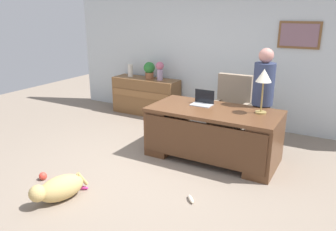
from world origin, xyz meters
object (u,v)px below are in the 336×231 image
Objects in this scene: credenza at (146,96)px; potted_plant at (149,70)px; desk at (212,132)px; dog_toy_ball at (43,176)px; dog_lying at (58,189)px; desk_lamp at (264,78)px; vase_with_flowers at (160,70)px; vase_empty at (130,70)px; dog_toy_plush at (191,199)px; person_standing at (262,101)px; dog_toy_bone at (81,188)px; armchair at (231,112)px; laptop at (203,101)px.

potted_plant is at bearing 0.82° from credenza.
potted_plant reaches higher than desk.
dog_toy_ball is at bearing -82.60° from credenza.
desk_lamp reaches higher than dog_lying.
vase_with_flowers is at bearing 0.22° from credenza.
vase_empty is (-2.55, 1.47, 0.50)m from desk.
person_standing is at bearing 80.11° from dog_toy_plush.
desk is 18.33× the size of dog_toy_ball.
potted_plant reaches higher than dog_toy_bone.
vase_empty is at bearing 114.69° from dog_toy_bone.
potted_plant is 3.45m from dog_toy_bone.
credenza reaches higher than desk.
vase_with_flowers reaches higher than potted_plant.
potted_plant reaches higher than armchair.
credenza is at bearing 131.37° from dog_toy_plush.
desk_lamp is at bearing 50.57° from dog_lying.
armchair is 6.25× the size of dog_toy_plush.
dog_lying is at bearing -151.29° from dog_toy_plush.
credenza is 1.31× the size of armchair.
armchair is 2.15m from potted_plant.
vase_with_flowers reaches higher than armchair.
laptop is at bearing 67.82° from dog_lying.
desk_lamp is 1.77× the size of potted_plant.
laptop is 1.73m from dog_toy_plush.
vase_with_flowers is at bearing 126.86° from dog_toy_plush.
vase_with_flowers is (-2.45, 1.29, -0.28)m from desk_lamp.
vase_with_flowers is 1.37× the size of vase_empty.
desk is 10.23× the size of dog_toy_bone.
dog_toy_ball is at bearing -134.28° from person_standing.
dog_toy_ball is at bearing -84.26° from potted_plant.
person_standing is (2.72, -0.87, 0.46)m from credenza.
armchair is (2.12, -0.55, 0.11)m from credenza.
person_standing is 3.20m from dog_lying.
vase_with_flowers reaches higher than dog_toy_plush.
dog_toy_ball is (0.32, -3.23, -0.93)m from potted_plant.
vase_empty is at bearing 180.00° from vase_with_flowers.
potted_plant is at bearing 0.00° from vase_empty.
person_standing reaches higher than laptop.
vase_empty reaches higher than laptop.
desk_lamp reaches higher than potted_plant.
dog_lying is at bearing -74.00° from credenza.
desk is 5.04× the size of vase_with_flowers.
credenza is at bearing 108.42° from dog_toy_bone.
dog_toy_ball is at bearing -165.57° from dog_toy_plush.
desk is 3.04× the size of desk_lamp.
dog_lying is 0.35m from dog_toy_bone.
dog_toy_bone is at bearing -161.49° from dog_toy_plush.
laptop is 2.01m from vase_with_flowers.
credenza is 2.33m from laptop.
dog_toy_plush is (0.50, -1.44, -0.81)m from laptop.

